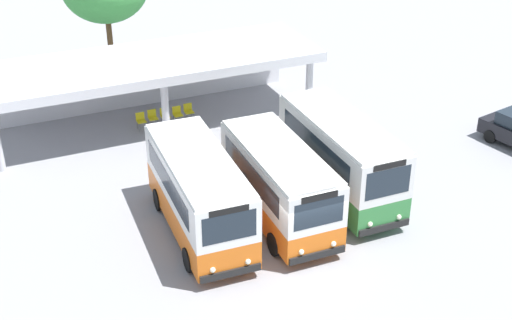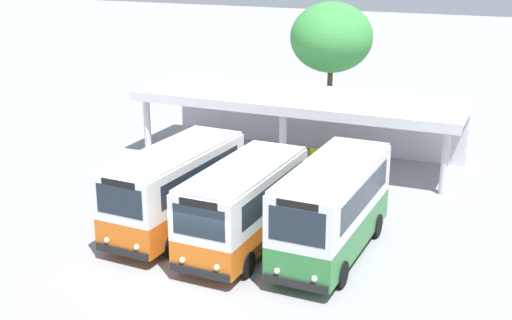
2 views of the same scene
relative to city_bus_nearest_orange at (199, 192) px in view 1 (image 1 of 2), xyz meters
The scene contains 10 objects.
ground_plane 4.60m from the city_bus_nearest_orange, 46.88° to the right, with size 180.00×180.00×0.00m, color #939399.
city_bus_nearest_orange is the anchor object (origin of this frame).
city_bus_second_in_row 3.14m from the city_bus_nearest_orange, ahead, with size 2.53×6.79×3.14m.
city_bus_middle_cream 6.22m from the city_bus_nearest_orange, ahead, with size 2.48×7.18×3.40m.
terminal_canopy 11.07m from the city_bus_nearest_orange, 83.68° to the left, with size 16.67×5.38×3.40m.
waiting_chair_end_by_column 9.81m from the city_bus_nearest_orange, 87.83° to the left, with size 0.44×0.44×0.86m.
waiting_chair_second_from_end 9.96m from the city_bus_nearest_orange, 84.19° to the left, with size 0.44×0.44×0.86m.
waiting_chair_middle_seat 10.01m from the city_bus_nearest_orange, 80.55° to the left, with size 0.44×0.44×0.86m.
waiting_chair_fourth_seat 10.05m from the city_bus_nearest_orange, 76.90° to the left, with size 0.44×0.44×0.86m.
waiting_chair_fifth_seat 10.32m from the city_bus_nearest_orange, 73.60° to the left, with size 0.44×0.44×0.86m.
Camera 1 is at (-10.02, -18.41, 15.39)m, focal length 49.45 mm.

